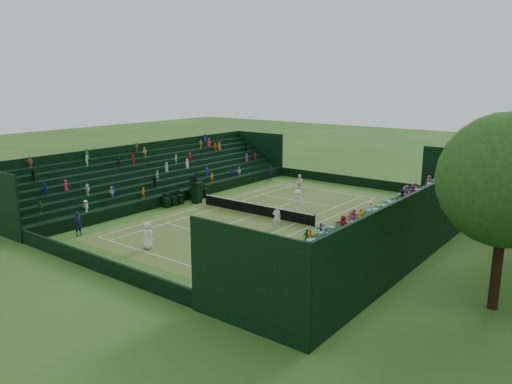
# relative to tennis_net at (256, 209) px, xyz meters

# --- Properties ---
(ground) EXTENTS (160.00, 160.00, 0.00)m
(ground) POSITION_rel_tennis_net_xyz_m (0.00, 0.00, -0.53)
(ground) COLOR #2F561B
(ground) RESTS_ON ground
(court_surface) EXTENTS (12.97, 26.77, 0.01)m
(court_surface) POSITION_rel_tennis_net_xyz_m (0.00, 0.00, -0.52)
(court_surface) COLOR #3D7B29
(court_surface) RESTS_ON ground
(perimeter_wall_north) EXTENTS (17.17, 0.20, 1.00)m
(perimeter_wall_north) POSITION_rel_tennis_net_xyz_m (0.00, 15.88, -0.03)
(perimeter_wall_north) COLOR black
(perimeter_wall_north) RESTS_ON ground
(perimeter_wall_south) EXTENTS (17.17, 0.20, 1.00)m
(perimeter_wall_south) POSITION_rel_tennis_net_xyz_m (0.00, -15.88, -0.03)
(perimeter_wall_south) COLOR black
(perimeter_wall_south) RESTS_ON ground
(perimeter_wall_east) EXTENTS (0.20, 31.77, 1.00)m
(perimeter_wall_east) POSITION_rel_tennis_net_xyz_m (8.48, 0.00, -0.03)
(perimeter_wall_east) COLOR black
(perimeter_wall_east) RESTS_ON ground
(perimeter_wall_west) EXTENTS (0.20, 31.77, 1.00)m
(perimeter_wall_west) POSITION_rel_tennis_net_xyz_m (-8.48, 0.00, -0.03)
(perimeter_wall_west) COLOR black
(perimeter_wall_west) RESTS_ON ground
(north_grandstand) EXTENTS (6.60, 32.00, 4.90)m
(north_grandstand) POSITION_rel_tennis_net_xyz_m (12.66, 0.00, 1.02)
(north_grandstand) COLOR black
(north_grandstand) RESTS_ON ground
(south_grandstand) EXTENTS (6.60, 32.00, 4.90)m
(south_grandstand) POSITION_rel_tennis_net_xyz_m (-12.66, 0.00, 1.02)
(south_grandstand) COLOR black
(south_grandstand) RESTS_ON ground
(tennis_net) EXTENTS (11.67, 0.10, 1.06)m
(tennis_net) POSITION_rel_tennis_net_xyz_m (0.00, 0.00, 0.00)
(tennis_net) COLOR black
(tennis_net) RESTS_ON ground
(umpire_chair) EXTENTS (0.92, 0.92, 2.90)m
(umpire_chair) POSITION_rel_tennis_net_xyz_m (-6.96, -0.03, 0.71)
(umpire_chair) COLOR black
(umpire_chair) RESTS_ON ground
(courtside_chairs) EXTENTS (0.58, 5.55, 1.26)m
(courtside_chairs) POSITION_rel_tennis_net_xyz_m (-7.89, -0.41, -0.05)
(courtside_chairs) COLOR black
(courtside_chairs) RESTS_ON ground
(player_near_west) EXTENTS (0.96, 0.64, 1.91)m
(player_near_west) POSITION_rel_tennis_net_xyz_m (-0.52, -11.33, 0.43)
(player_near_west) COLOR silver
(player_near_west) RESTS_ON ground
(player_near_east) EXTENTS (0.77, 0.74, 1.77)m
(player_near_east) POSITION_rel_tennis_net_xyz_m (3.58, -2.03, 0.36)
(player_near_east) COLOR silver
(player_near_east) RESTS_ON ground
(player_far_west) EXTENTS (0.83, 0.68, 1.58)m
(player_far_west) POSITION_rel_tennis_net_xyz_m (-2.46, 10.64, 0.27)
(player_far_west) COLOR white
(player_far_west) RESTS_ON ground
(player_far_east) EXTENTS (1.22, 0.72, 1.87)m
(player_far_east) POSITION_rel_tennis_net_xyz_m (1.98, 3.40, 0.41)
(player_far_east) COLOR white
(player_far_east) RESTS_ON ground
(line_judge_north) EXTENTS (0.65, 0.77, 1.79)m
(line_judge_north) POSITION_rel_tennis_net_xyz_m (-7.53, 12.40, 0.37)
(line_judge_north) COLOR black
(line_judge_north) RESTS_ON ground
(line_judge_south) EXTENTS (0.54, 0.73, 1.82)m
(line_judge_south) POSITION_rel_tennis_net_xyz_m (-6.90, -12.47, 0.38)
(line_judge_south) COLOR black
(line_judge_south) RESTS_ON ground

